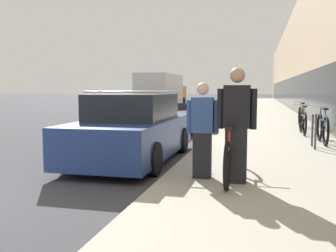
{
  "coord_description": "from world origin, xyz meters",
  "views": [
    {
      "loc": [
        4.97,
        -3.23,
        1.52
      ],
      "look_at": [
        0.7,
        14.25,
        -0.26
      ],
      "focal_mm": 40.0,
      "sensor_mm": 36.0,
      "label": 1
    }
  ],
  "objects_px": {
    "person_rider": "(237,125)",
    "cruiser_bike_nearest": "(323,128)",
    "parked_sedan_curbside": "(134,130)",
    "moving_truck": "(162,92)",
    "person_bystander": "(202,130)",
    "cruiser_bike_middle": "(303,122)",
    "cruiser_bike_farthest": "(301,117)",
    "tandem_bicycle": "(231,155)",
    "bike_rack_hoop": "(314,127)",
    "vintage_roadster_curbside": "(189,119)"
  },
  "relations": [
    {
      "from": "vintage_roadster_curbside",
      "to": "moving_truck",
      "type": "relative_size",
      "value": 0.58
    },
    {
      "from": "person_bystander",
      "to": "cruiser_bike_farthest",
      "type": "xyz_separation_m",
      "value": [
        2.41,
        8.89,
        -0.37
      ]
    },
    {
      "from": "person_bystander",
      "to": "cruiser_bike_farthest",
      "type": "relative_size",
      "value": 0.82
    },
    {
      "from": "person_bystander",
      "to": "moving_truck",
      "type": "height_order",
      "value": "moving_truck"
    },
    {
      "from": "person_rider",
      "to": "bike_rack_hoop",
      "type": "relative_size",
      "value": 2.06
    },
    {
      "from": "bike_rack_hoop",
      "to": "cruiser_bike_nearest",
      "type": "bearing_deg",
      "value": 69.08
    },
    {
      "from": "moving_truck",
      "to": "person_bystander",
      "type": "bearing_deg",
      "value": -73.71
    },
    {
      "from": "parked_sedan_curbside",
      "to": "cruiser_bike_middle",
      "type": "bearing_deg",
      "value": 51.64
    },
    {
      "from": "parked_sedan_curbside",
      "to": "vintage_roadster_curbside",
      "type": "xyz_separation_m",
      "value": [
        0.08,
        6.02,
        -0.23
      ]
    },
    {
      "from": "tandem_bicycle",
      "to": "vintage_roadster_curbside",
      "type": "distance_m",
      "value": 7.81
    },
    {
      "from": "parked_sedan_curbside",
      "to": "moving_truck",
      "type": "distance_m",
      "value": 20.22
    },
    {
      "from": "cruiser_bike_nearest",
      "to": "cruiser_bike_middle",
      "type": "height_order",
      "value": "cruiser_bike_nearest"
    },
    {
      "from": "bike_rack_hoop",
      "to": "cruiser_bike_middle",
      "type": "distance_m",
      "value": 2.92
    },
    {
      "from": "cruiser_bike_middle",
      "to": "vintage_roadster_curbside",
      "type": "relative_size",
      "value": 0.41
    },
    {
      "from": "cruiser_bike_nearest",
      "to": "parked_sedan_curbside",
      "type": "relative_size",
      "value": 0.42
    },
    {
      "from": "cruiser_bike_nearest",
      "to": "cruiser_bike_farthest",
      "type": "distance_m",
      "value": 4.37
    },
    {
      "from": "tandem_bicycle",
      "to": "cruiser_bike_middle",
      "type": "height_order",
      "value": "cruiser_bike_middle"
    },
    {
      "from": "cruiser_bike_nearest",
      "to": "cruiser_bike_farthest",
      "type": "height_order",
      "value": "cruiser_bike_nearest"
    },
    {
      "from": "person_rider",
      "to": "parked_sedan_curbside",
      "type": "height_order",
      "value": "person_rider"
    },
    {
      "from": "person_rider",
      "to": "cruiser_bike_nearest",
      "type": "relative_size",
      "value": 1.0
    },
    {
      "from": "cruiser_bike_middle",
      "to": "tandem_bicycle",
      "type": "bearing_deg",
      "value": -105.26
    },
    {
      "from": "person_rider",
      "to": "cruiser_bike_farthest",
      "type": "xyz_separation_m",
      "value": [
        1.87,
        9.07,
        -0.48
      ]
    },
    {
      "from": "tandem_bicycle",
      "to": "cruiser_bike_middle",
      "type": "bearing_deg",
      "value": 74.74
    },
    {
      "from": "person_bystander",
      "to": "bike_rack_hoop",
      "type": "distance_m",
      "value": 4.26
    },
    {
      "from": "cruiser_bike_farthest",
      "to": "bike_rack_hoop",
      "type": "bearing_deg",
      "value": -92.7
    },
    {
      "from": "person_rider",
      "to": "vintage_roadster_curbside",
      "type": "bearing_deg",
      "value": 105.54
    },
    {
      "from": "bike_rack_hoop",
      "to": "cruiser_bike_middle",
      "type": "relative_size",
      "value": 0.48
    },
    {
      "from": "cruiser_bike_middle",
      "to": "cruiser_bike_farthest",
      "type": "distance_m",
      "value": 2.32
    },
    {
      "from": "cruiser_bike_nearest",
      "to": "vintage_roadster_curbside",
      "type": "relative_size",
      "value": 0.4
    },
    {
      "from": "person_bystander",
      "to": "bike_rack_hoop",
      "type": "bearing_deg",
      "value": 59.44
    },
    {
      "from": "cruiser_bike_nearest",
      "to": "parked_sedan_curbside",
      "type": "xyz_separation_m",
      "value": [
        -4.2,
        -2.9,
        0.15
      ]
    },
    {
      "from": "cruiser_bike_nearest",
      "to": "moving_truck",
      "type": "xyz_separation_m",
      "value": [
        -8.72,
        16.79,
        0.83
      ]
    },
    {
      "from": "cruiser_bike_nearest",
      "to": "vintage_roadster_curbside",
      "type": "height_order",
      "value": "cruiser_bike_nearest"
    },
    {
      "from": "tandem_bicycle",
      "to": "moving_truck",
      "type": "relative_size",
      "value": 0.3
    },
    {
      "from": "person_rider",
      "to": "cruiser_bike_farthest",
      "type": "distance_m",
      "value": 9.27
    },
    {
      "from": "person_bystander",
      "to": "cruiser_bike_middle",
      "type": "xyz_separation_m",
      "value": [
        2.22,
        6.58,
        -0.38
      ]
    },
    {
      "from": "person_rider",
      "to": "cruiser_bike_nearest",
      "type": "distance_m",
      "value": 5.11
    },
    {
      "from": "person_rider",
      "to": "cruiser_bike_farthest",
      "type": "bearing_deg",
      "value": 78.36
    },
    {
      "from": "cruiser_bike_nearest",
      "to": "person_rider",
      "type": "bearing_deg",
      "value": -112.52
    },
    {
      "from": "tandem_bicycle",
      "to": "parked_sedan_curbside",
      "type": "bearing_deg",
      "value": 145.02
    },
    {
      "from": "tandem_bicycle",
      "to": "person_rider",
      "type": "xyz_separation_m",
      "value": [
        0.09,
        -0.28,
        0.5
      ]
    },
    {
      "from": "cruiser_bike_nearest",
      "to": "moving_truck",
      "type": "bearing_deg",
      "value": 117.44
    },
    {
      "from": "person_rider",
      "to": "vintage_roadster_curbside",
      "type": "height_order",
      "value": "person_rider"
    },
    {
      "from": "person_rider",
      "to": "person_bystander",
      "type": "relative_size",
      "value": 1.14
    },
    {
      "from": "person_bystander",
      "to": "cruiser_bike_middle",
      "type": "distance_m",
      "value": 6.95
    },
    {
      "from": "cruiser_bike_farthest",
      "to": "tandem_bicycle",
      "type": "bearing_deg",
      "value": -102.57
    },
    {
      "from": "tandem_bicycle",
      "to": "cruiser_bike_nearest",
      "type": "height_order",
      "value": "cruiser_bike_nearest"
    },
    {
      "from": "person_bystander",
      "to": "cruiser_bike_middle",
      "type": "bearing_deg",
      "value": 71.36
    },
    {
      "from": "tandem_bicycle",
      "to": "bike_rack_hoop",
      "type": "relative_size",
      "value": 2.72
    },
    {
      "from": "tandem_bicycle",
      "to": "cruiser_bike_middle",
      "type": "xyz_separation_m",
      "value": [
        1.77,
        6.48,
        0.01
      ]
    }
  ]
}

